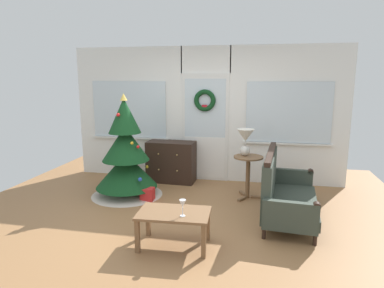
# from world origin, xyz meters

# --- Properties ---
(ground_plane) EXTENTS (6.76, 6.76, 0.00)m
(ground_plane) POSITION_xyz_m (0.00, 0.00, 0.00)
(ground_plane) COLOR #996B42
(back_wall_with_door) EXTENTS (5.20, 0.19, 2.55)m
(back_wall_with_door) POSITION_xyz_m (0.00, 2.08, 1.28)
(back_wall_with_door) COLOR white
(back_wall_with_door) RESTS_ON ground
(christmas_tree) EXTENTS (1.20, 1.20, 1.72)m
(christmas_tree) POSITION_xyz_m (-1.16, 0.90, 0.64)
(christmas_tree) COLOR #4C331E
(christmas_tree) RESTS_ON ground
(dresser_cabinet) EXTENTS (0.92, 0.47, 0.78)m
(dresser_cabinet) POSITION_xyz_m (-0.61, 1.79, 0.39)
(dresser_cabinet) COLOR black
(dresser_cabinet) RESTS_ON ground
(settee_sofa) EXTENTS (0.84, 1.65, 0.96)m
(settee_sofa) POSITION_xyz_m (1.38, 0.45, 0.38)
(settee_sofa) COLOR black
(settee_sofa) RESTS_ON ground
(side_table) EXTENTS (0.50, 0.48, 0.71)m
(side_table) POSITION_xyz_m (0.87, 1.16, 0.50)
(side_table) COLOR brown
(side_table) RESTS_ON ground
(table_lamp) EXTENTS (0.28, 0.28, 0.44)m
(table_lamp) POSITION_xyz_m (0.81, 1.20, 0.99)
(table_lamp) COLOR silver
(table_lamp) RESTS_ON side_table
(coffee_table) EXTENTS (0.86, 0.56, 0.43)m
(coffee_table) POSITION_xyz_m (0.08, -0.68, 0.36)
(coffee_table) COLOR brown
(coffee_table) RESTS_ON ground
(wine_glass) EXTENTS (0.08, 0.08, 0.20)m
(wine_glass) POSITION_xyz_m (0.21, -0.77, 0.57)
(wine_glass) COLOR silver
(wine_glass) RESTS_ON coffee_table
(gift_box) EXTENTS (0.21, 0.18, 0.21)m
(gift_box) POSITION_xyz_m (-0.72, 0.71, 0.10)
(gift_box) COLOR red
(gift_box) RESTS_ON ground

